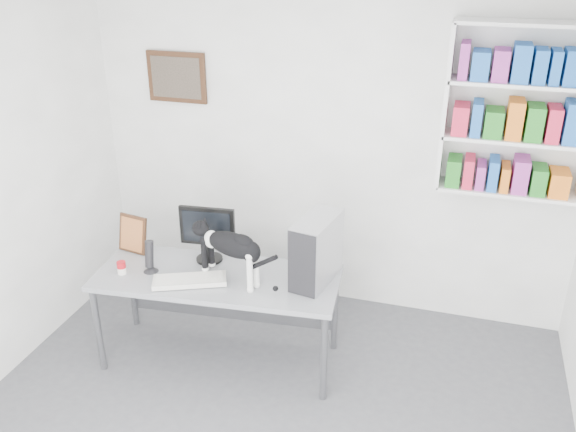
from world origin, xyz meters
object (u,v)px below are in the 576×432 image
at_px(monitor, 208,234).
at_px(speaker, 149,256).
at_px(pc_tower, 316,250).
at_px(cat, 232,257).
at_px(keyboard, 190,280).
at_px(leaning_print, 133,233).
at_px(desk, 219,318).
at_px(soup_can, 122,268).
at_px(bookshelf, 518,112).

height_order(monitor, speaker, monitor).
relative_size(pc_tower, cat, 0.74).
distance_m(keyboard, leaning_print, 0.70).
bearing_deg(monitor, desk, -59.97).
bearing_deg(speaker, desk, 18.23).
xyz_separation_m(monitor, soup_can, (-0.53, -0.37, -0.18)).
xyz_separation_m(leaning_print, cat, (0.90, -0.21, 0.05)).
xyz_separation_m(bookshelf, leaning_print, (-2.70, -0.81, -0.96)).
relative_size(leaning_print, soup_can, 3.20).
distance_m(keyboard, soup_can, 0.53).
xyz_separation_m(pc_tower, cat, (-0.56, -0.20, -0.04)).
bearing_deg(pc_tower, keyboard, -150.76).
distance_m(pc_tower, leaning_print, 1.47).
xyz_separation_m(desk, soup_can, (-0.67, -0.17, 0.42)).
height_order(bookshelf, soup_can, bookshelf).
bearing_deg(keyboard, desk, 21.78).
bearing_deg(desk, leaning_print, 162.44).
bearing_deg(speaker, keyboard, -2.21).
bearing_deg(monitor, pc_tower, -9.13).
bearing_deg(pc_tower, cat, -151.01).
distance_m(pc_tower, cat, 0.60).
relative_size(bookshelf, soup_can, 12.98).
distance_m(keyboard, cat, 0.35).
bearing_deg(bookshelf, leaning_print, -163.31).
bearing_deg(desk, keyboard, -139.91).
bearing_deg(cat, keyboard, -143.72).
height_order(soup_can, cat, cat).
xyz_separation_m(monitor, leaning_print, (-0.62, -0.03, -0.07)).
relative_size(bookshelf, pc_tower, 2.57).
distance_m(desk, keyboard, 0.44).
height_order(bookshelf, cat, bookshelf).
bearing_deg(leaning_print, cat, -3.11).
height_order(monitor, pc_tower, pc_tower).
relative_size(monitor, keyboard, 0.86).
xyz_separation_m(bookshelf, speaker, (-2.43, -1.06, -0.98)).
xyz_separation_m(desk, speaker, (-0.49, -0.08, 0.50)).
bearing_deg(soup_can, cat, 8.93).
xyz_separation_m(speaker, cat, (0.63, 0.04, 0.07)).
bearing_deg(keyboard, cat, -3.82).
bearing_deg(cat, desk, 178.54).
xyz_separation_m(desk, pc_tower, (0.70, 0.15, 0.61)).
distance_m(desk, pc_tower, 0.94).
xyz_separation_m(monitor, speaker, (-0.34, -0.28, -0.10)).
bearing_deg(speaker, monitor, 47.92).
xyz_separation_m(keyboard, pc_tower, (0.85, 0.30, 0.22)).
bearing_deg(leaning_print, pc_tower, 9.41).
relative_size(desk, cat, 2.71).
bearing_deg(leaning_print, keyboard, -16.92).
xyz_separation_m(desk, cat, (0.14, -0.04, 0.57)).
bearing_deg(cat, soup_can, -154.65).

